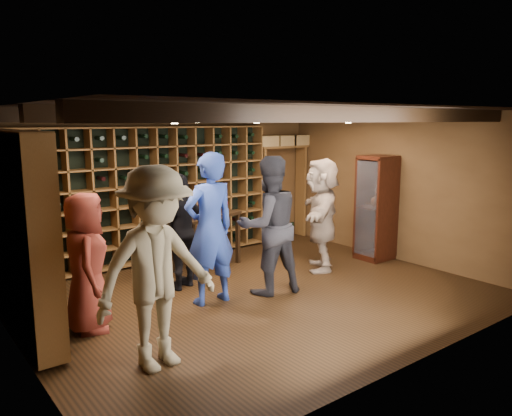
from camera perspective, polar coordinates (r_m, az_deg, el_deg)
ground at (r=6.96m, az=0.13°, el=-9.83°), size 6.00×6.00×0.00m
room_shell at (r=6.59m, az=-0.14°, el=10.50°), size 6.00×6.00×6.00m
wine_rack_back at (r=8.37m, az=-12.55°, el=1.43°), size 4.65×0.30×2.20m
wine_rack_left at (r=6.25m, az=-25.96°, el=-2.21°), size 0.30×2.65×2.20m
crate_shelf at (r=9.90m, az=3.00°, el=5.38°), size 1.20×0.32×2.07m
display_cabinet at (r=8.74m, az=13.55°, el=-0.21°), size 0.55×0.50×1.75m
man_blue_shirt at (r=6.43m, az=-5.31°, el=-2.40°), size 0.72×0.47×1.97m
man_grey_suit at (r=6.80m, az=1.48°, el=-2.00°), size 1.04×0.88×1.90m
guest_red_floral at (r=5.92m, az=-18.82°, el=-5.93°), size 0.72×0.89×1.59m
guest_woman_black at (r=7.10m, az=-8.52°, el=-2.64°), size 1.04×0.70×1.64m
guest_khaki at (r=4.83m, az=-11.30°, el=-6.84°), size 1.33×0.85×1.96m
guest_beige at (r=7.98m, az=7.50°, el=-0.72°), size 1.50×1.57×1.78m
tasting_table at (r=8.02m, az=-5.87°, el=-1.45°), size 1.29×0.88×1.16m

